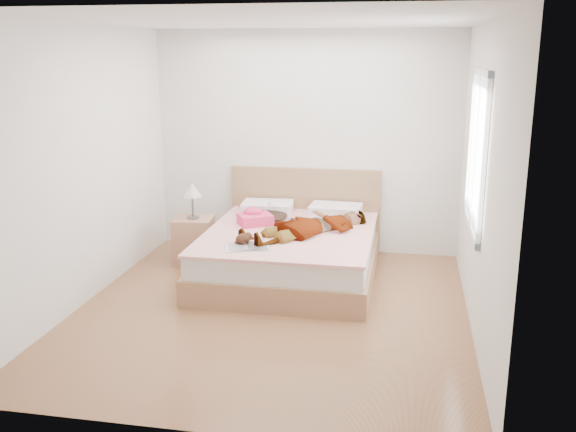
# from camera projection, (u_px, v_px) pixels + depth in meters

# --- Properties ---
(ground) EXTENTS (4.00, 4.00, 0.00)m
(ground) POSITION_uv_depth(u_px,v_px,m) (271.00, 311.00, 5.98)
(ground) COLOR #542D1A
(ground) RESTS_ON ground
(woman) EXTENTS (1.49, 1.53, 0.21)m
(woman) POSITION_uv_depth(u_px,v_px,m) (310.00, 222.00, 6.69)
(woman) COLOR white
(woman) RESTS_ON bed
(hair) EXTENTS (0.62, 0.70, 0.09)m
(hair) POSITION_uv_depth(u_px,v_px,m) (266.00, 215.00, 7.24)
(hair) COLOR black
(hair) RESTS_ON bed
(phone) EXTENTS (0.10, 0.09, 0.05)m
(phone) POSITION_uv_depth(u_px,v_px,m) (271.00, 205.00, 7.15)
(phone) COLOR silver
(phone) RESTS_ON bed
(room_shell) EXTENTS (4.00, 4.00, 4.00)m
(room_shell) POSITION_uv_depth(u_px,v_px,m) (477.00, 152.00, 5.57)
(room_shell) COLOR white
(room_shell) RESTS_ON ground
(bed) EXTENTS (1.80, 2.08, 1.00)m
(bed) POSITION_uv_depth(u_px,v_px,m) (291.00, 250.00, 6.89)
(bed) COLOR #8D6141
(bed) RESTS_ON ground
(towel) EXTENTS (0.44, 0.42, 0.18)m
(towel) POSITION_uv_depth(u_px,v_px,m) (255.00, 218.00, 7.01)
(towel) COLOR #FF457F
(towel) RESTS_ON bed
(magazine) EXTENTS (0.48, 0.39, 0.02)m
(magazine) POSITION_uv_depth(u_px,v_px,m) (248.00, 247.00, 6.17)
(magazine) COLOR white
(magazine) RESTS_ON bed
(coffee_mug) EXTENTS (0.12, 0.10, 0.09)m
(coffee_mug) POSITION_uv_depth(u_px,v_px,m) (258.00, 238.00, 6.34)
(coffee_mug) COLOR white
(coffee_mug) RESTS_ON bed
(plush_toy) EXTENTS (0.18, 0.22, 0.11)m
(plush_toy) POSITION_uv_depth(u_px,v_px,m) (244.00, 239.00, 6.28)
(plush_toy) COLOR black
(plush_toy) RESTS_ON bed
(nightstand) EXTENTS (0.47, 0.43, 0.93)m
(nightstand) POSITION_uv_depth(u_px,v_px,m) (194.00, 237.00, 7.26)
(nightstand) COLOR #8D6141
(nightstand) RESTS_ON ground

